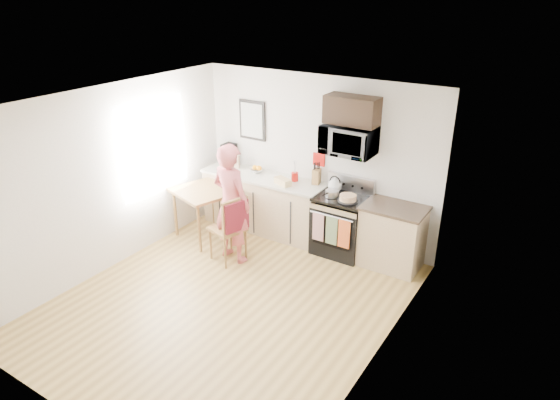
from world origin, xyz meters
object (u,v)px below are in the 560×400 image
Objects in this scene: microwave at (349,140)px; person at (231,203)px; cake at (348,198)px; range at (341,226)px; chair at (233,222)px; dining_table at (205,195)px.

microwave is 0.42× the size of person.
person is 1.68m from cake.
chair is at bearing -135.11° from range.
microwave is at bearing 121.25° from cake.
person is (-1.27, -1.04, 0.46)m from range.
microwave is at bearing 63.67° from chair.
microwave is 0.83m from cake.
microwave is 2.56× the size of cake.
person is 0.27m from chair.
cake is (2.19, 0.59, 0.24)m from dining_table.
range reaches higher than chair.
dining_table is (-2.05, -0.82, -1.03)m from microwave.
range is 2.19m from dining_table.
dining_table is at bearing 169.78° from chair.
range is 3.92× the size of cake.
chair is (0.89, -0.44, -0.06)m from dining_table.
cake is (0.14, -0.23, -0.79)m from microwave.
person is 1.86× the size of dining_table.
person reaches higher than dining_table.
microwave is 0.73× the size of chair.
person is at bearing -147.17° from cake.
microwave is at bearing 90.06° from range.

